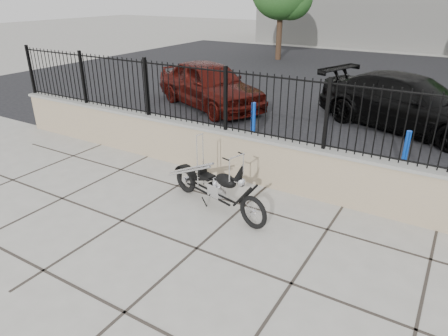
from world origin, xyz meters
The scene contains 9 objects.
ground_plane centered at (0.00, 0.00, 0.00)m, with size 90.00×90.00×0.00m, color #99968E.
parking_lot centered at (0.00, 12.50, 0.00)m, with size 30.00×30.00×0.00m, color black.
retaining_wall centered at (0.00, 2.50, 0.48)m, with size 14.00×0.36×0.96m, color gray.
iron_fence centered at (0.00, 2.50, 1.56)m, with size 14.00×0.08×1.20m, color black.
chopper_motorcycle centered at (-0.42, 1.18, 0.64)m, with size 2.15×0.38×1.29m, color black, non-canonical shape.
car_red centered at (-4.11, 6.69, 0.74)m, with size 1.75×4.34×1.48m, color #420D09.
car_black centered at (1.72, 7.54, 0.72)m, with size 2.02×4.97×1.44m, color black.
bollard_a centered at (-1.45, 4.61, 0.48)m, with size 0.12×0.12×0.97m, color #0B27B0.
bollard_b centered at (2.14, 4.49, 0.45)m, with size 0.11×0.11×0.90m, color #0C3DBD.
Camera 1 is at (2.88, -3.99, 3.50)m, focal length 32.00 mm.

